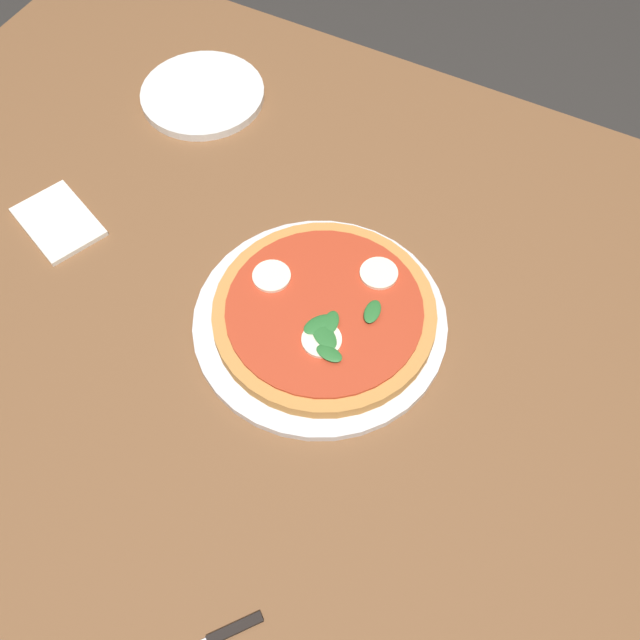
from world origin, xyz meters
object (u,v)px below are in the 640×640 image
plate_white (203,94)px  napkin (58,222)px  serving_tray (320,322)px  dining_table (277,364)px  pizza (324,313)px

plate_white → napkin: size_ratio=1.56×
serving_tray → napkin: bearing=3.4°
dining_table → napkin: bearing=-3.2°
dining_table → serving_tray: serving_tray is taller
dining_table → serving_tray: 0.10m
plate_white → napkin: bearing=82.7°
dining_table → napkin: size_ratio=11.59×
plate_white → serving_tray: bearing=141.5°
dining_table → plate_white: (0.33, -0.35, 0.08)m
plate_white → napkin: (0.04, 0.33, -0.00)m
pizza → napkin: bearing=4.1°
napkin → pizza: bearing=-175.9°
dining_table → plate_white: size_ratio=7.41×
dining_table → pizza: (-0.05, -0.05, 0.10)m
serving_tray → pizza: pizza is taller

